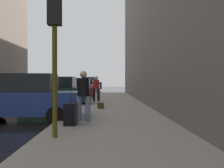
# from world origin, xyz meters

# --- Properties ---
(sidewalk) EXTENTS (4.00, 40.00, 0.15)m
(sidewalk) POSITION_xyz_m (6.00, 0.00, 0.07)
(sidewalk) COLOR gray
(sidewalk) RESTS_ON ground_plane
(parked_blue_sedan) EXTENTS (4.22, 2.09, 1.79)m
(parked_blue_sedan) POSITION_xyz_m (2.65, -1.30, 0.85)
(parked_blue_sedan) COLOR navy
(parked_blue_sedan) RESTS_ON ground_plane
(parked_dark_green_sedan) EXTENTS (4.27, 2.19, 1.79)m
(parked_dark_green_sedan) POSITION_xyz_m (2.65, 4.67, 0.85)
(parked_dark_green_sedan) COLOR #193828
(parked_dark_green_sedan) RESTS_ON ground_plane
(parked_red_hatchback) EXTENTS (4.22, 2.10, 1.79)m
(parked_red_hatchback) POSITION_xyz_m (2.65, 10.87, 0.85)
(parked_red_hatchback) COLOR #B2191E
(parked_red_hatchback) RESTS_ON ground_plane
(parked_gray_coupe) EXTENTS (4.24, 2.14, 1.79)m
(parked_gray_coupe) POSITION_xyz_m (2.65, 17.64, 0.85)
(parked_gray_coupe) COLOR slate
(parked_gray_coupe) RESTS_ON ground_plane
(parked_silver_sedan) EXTENTS (4.24, 2.13, 1.79)m
(parked_silver_sedan) POSITION_xyz_m (2.65, 24.26, 0.85)
(parked_silver_sedan) COLOR #B7BABF
(parked_silver_sedan) RESTS_ON ground_plane
(parked_black_suv) EXTENTS (4.61, 2.08, 2.25)m
(parked_black_suv) POSITION_xyz_m (2.65, 30.34, 1.03)
(parked_black_suv) COLOR black
(parked_black_suv) RESTS_ON ground_plane
(fire_hydrant) EXTENTS (0.42, 0.22, 0.70)m
(fire_hydrant) POSITION_xyz_m (4.45, 4.75, 0.50)
(fire_hydrant) COLOR red
(fire_hydrant) RESTS_ON sidewalk
(traffic_light) EXTENTS (0.32, 0.32, 3.60)m
(traffic_light) POSITION_xyz_m (4.50, -4.82, 2.76)
(traffic_light) COLOR #514C0F
(traffic_light) RESTS_ON sidewalk
(pedestrian_in_jeans) EXTENTS (0.53, 0.49, 1.71)m
(pedestrian_in_jeans) POSITION_xyz_m (4.95, -2.31, 1.10)
(pedestrian_in_jeans) COLOR #728CB2
(pedestrian_in_jeans) RESTS_ON sidewalk
(pedestrian_in_red_jacket) EXTENTS (0.53, 0.47, 1.71)m
(pedestrian_in_red_jacket) POSITION_xyz_m (5.02, 6.20, 1.10)
(pedestrian_in_red_jacket) COLOR black
(pedestrian_in_red_jacket) RESTS_ON sidewalk
(rolling_suitcase) EXTENTS (0.38, 0.57, 1.04)m
(rolling_suitcase) POSITION_xyz_m (4.63, -3.07, 0.49)
(rolling_suitcase) COLOR black
(rolling_suitcase) RESTS_ON sidewalk
(duffel_bag) EXTENTS (0.32, 0.44, 0.28)m
(duffel_bag) POSITION_xyz_m (5.45, 1.74, 0.29)
(duffel_bag) COLOR #472D19
(duffel_bag) RESTS_ON sidewalk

